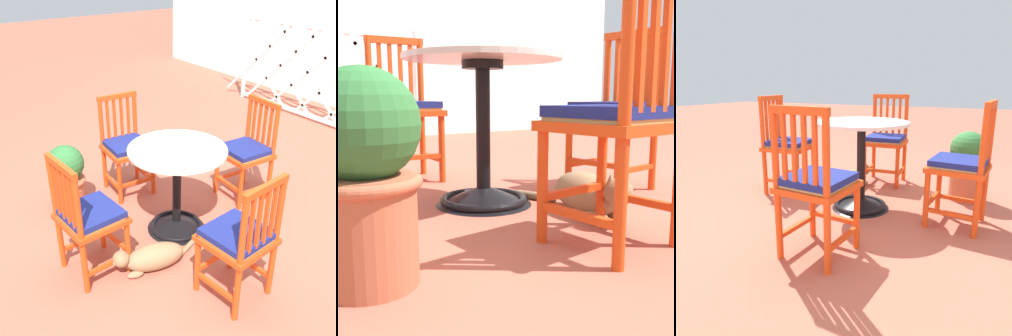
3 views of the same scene
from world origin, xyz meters
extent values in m
plane|color=#AD5642|center=(0.00, 0.00, 0.00)|extent=(24.00, 24.00, 0.00)
cylinder|color=white|center=(-2.16, 2.98, 0.63)|extent=(0.06, 0.06, 1.26)
cube|color=white|center=(-0.57, 2.98, 0.06)|extent=(3.18, 0.04, 0.05)
cube|color=white|center=(-1.94, 2.98, 0.63)|extent=(1.14, 0.02, 1.14)
cube|color=white|center=(-1.48, 2.98, 0.63)|extent=(1.14, 0.02, 1.14)
cube|color=white|center=(-1.03, 2.98, 0.63)|extent=(1.14, 0.02, 1.14)
cube|color=white|center=(-1.94, 2.98, 0.63)|extent=(1.14, 0.02, 1.14)
cube|color=white|center=(-1.48, 2.98, 0.63)|extent=(1.14, 0.02, 1.14)
cube|color=white|center=(-1.03, 2.98, 0.63)|extent=(1.14, 0.02, 1.14)
cone|color=black|center=(0.02, 0.01, 0.05)|extent=(0.48, 0.48, 0.10)
torus|color=black|center=(0.02, 0.01, 0.03)|extent=(0.44, 0.44, 0.04)
cylinder|color=black|center=(0.02, 0.01, 0.37)|extent=(0.07, 0.07, 0.66)
cylinder|color=black|center=(0.02, 0.01, 0.68)|extent=(0.20, 0.20, 0.04)
cylinder|color=silver|center=(0.02, 0.01, 0.72)|extent=(0.76, 0.76, 0.02)
cylinder|color=#D64214|center=(0.66, -0.30, 0.23)|extent=(0.04, 0.04, 0.45)
cylinder|color=#D64214|center=(0.63, 0.04, 0.23)|extent=(0.04, 0.04, 0.45)
cylinder|color=#D64214|center=(1.00, -0.27, 0.46)|extent=(0.04, 0.04, 0.91)
cylinder|color=#D64214|center=(0.97, 0.07, 0.46)|extent=(0.04, 0.04, 0.91)
cube|color=#D64214|center=(0.83, -0.28, 0.14)|extent=(0.34, 0.06, 0.03)
cube|color=#D64214|center=(0.80, 0.06, 0.14)|extent=(0.34, 0.06, 0.03)
cube|color=#D64214|center=(0.65, -0.13, 0.17)|extent=(0.06, 0.34, 0.03)
cube|color=#D64214|center=(0.82, -0.11, 0.43)|extent=(0.43, 0.43, 0.04)
cube|color=tan|center=(0.82, -0.11, 0.45)|extent=(0.38, 0.38, 0.02)
cube|color=#D64214|center=(0.99, -0.20, 0.68)|extent=(0.02, 0.03, 0.39)
cube|color=#D64214|center=(0.99, -0.13, 0.68)|extent=(0.02, 0.03, 0.39)
cube|color=#D64214|center=(0.98, -0.06, 0.68)|extent=(0.02, 0.03, 0.39)
cube|color=#D64214|center=(0.98, 0.00, 0.68)|extent=(0.02, 0.03, 0.39)
cube|color=#D64214|center=(0.98, -0.10, 0.89)|extent=(0.06, 0.38, 0.04)
cube|color=navy|center=(0.82, -0.11, 0.48)|extent=(0.39, 0.39, 0.04)
cylinder|color=#D64214|center=(0.12, 0.64, 0.23)|extent=(0.04, 0.04, 0.45)
cylinder|color=#D64214|center=(-0.22, 0.67, 0.23)|extent=(0.04, 0.04, 0.45)
cylinder|color=#D64214|center=(0.15, 0.98, 0.46)|extent=(0.04, 0.04, 0.91)
cylinder|color=#D64214|center=(-0.19, 1.01, 0.46)|extent=(0.04, 0.04, 0.91)
cube|color=#D64214|center=(0.13, 0.81, 0.14)|extent=(0.06, 0.34, 0.03)
cube|color=#D64214|center=(-0.21, 0.84, 0.14)|extent=(0.06, 0.34, 0.03)
cube|color=#D64214|center=(-0.05, 0.65, 0.17)|extent=(0.34, 0.06, 0.03)
cube|color=#D64214|center=(-0.04, 0.82, 0.43)|extent=(0.43, 0.43, 0.04)
cube|color=tan|center=(-0.04, 0.82, 0.45)|extent=(0.38, 0.38, 0.02)
cube|color=#D64214|center=(0.08, 0.98, 0.68)|extent=(0.03, 0.02, 0.39)
cube|color=#D64214|center=(0.01, 0.99, 0.68)|extent=(0.03, 0.02, 0.39)
cube|color=#D64214|center=(-0.06, 1.00, 0.68)|extent=(0.03, 0.02, 0.39)
cube|color=#D64214|center=(-0.12, 1.00, 0.68)|extent=(0.03, 0.02, 0.39)
cube|color=#D64214|center=(-0.02, 0.99, 0.89)|extent=(0.38, 0.06, 0.04)
cube|color=navy|center=(-0.04, 0.82, 0.48)|extent=(0.39, 0.39, 0.04)
cylinder|color=#D64214|center=(-0.55, 0.17, 0.23)|extent=(0.04, 0.04, 0.45)
cylinder|color=#D64214|center=(-0.58, -0.16, 0.23)|extent=(0.04, 0.04, 0.45)
cylinder|color=#D64214|center=(-0.89, 0.21, 0.46)|extent=(0.04, 0.04, 0.91)
cylinder|color=#D64214|center=(-0.92, -0.13, 0.46)|extent=(0.04, 0.04, 0.91)
cube|color=#D64214|center=(-0.72, 0.19, 0.14)|extent=(0.34, 0.06, 0.03)
cube|color=#D64214|center=(-0.75, -0.15, 0.14)|extent=(0.34, 0.06, 0.03)
cube|color=#D64214|center=(-0.57, 0.00, 0.17)|extent=(0.06, 0.34, 0.03)
cube|color=#D64214|center=(-0.74, 0.02, 0.43)|extent=(0.44, 0.44, 0.04)
cube|color=tan|center=(-0.74, 0.02, 0.45)|extent=(0.38, 0.38, 0.02)
cube|color=#D64214|center=(-0.90, 0.14, 0.68)|extent=(0.02, 0.03, 0.39)
cube|color=#D64214|center=(-0.90, 0.07, 0.68)|extent=(0.02, 0.03, 0.39)
cube|color=#D64214|center=(-0.91, 0.00, 0.68)|extent=(0.02, 0.03, 0.39)
cube|color=#D64214|center=(-0.92, -0.07, 0.68)|extent=(0.02, 0.03, 0.39)
cube|color=#D64214|center=(-0.91, 0.04, 0.89)|extent=(0.07, 0.38, 0.04)
cube|color=navy|center=(-0.74, 0.02, 0.48)|extent=(0.39, 0.39, 0.04)
cylinder|color=#D64214|center=(-0.11, -0.59, 0.23)|extent=(0.04, 0.04, 0.45)
cylinder|color=#D64214|center=(0.22, -0.57, 0.23)|extent=(0.04, 0.04, 0.45)
cylinder|color=#D64214|center=(-0.09, -0.93, 0.46)|extent=(0.04, 0.04, 0.91)
cylinder|color=#D64214|center=(0.25, -0.91, 0.46)|extent=(0.04, 0.04, 0.91)
cube|color=#D64214|center=(-0.10, -0.76, 0.14)|extent=(0.05, 0.34, 0.03)
cube|color=#D64214|center=(0.24, -0.74, 0.14)|extent=(0.05, 0.34, 0.03)
cube|color=#D64214|center=(0.06, -0.58, 0.17)|extent=(0.34, 0.05, 0.03)
cube|color=#D64214|center=(0.07, -0.75, 0.43)|extent=(0.42, 0.42, 0.04)
cube|color=tan|center=(0.07, -0.75, 0.45)|extent=(0.37, 0.37, 0.02)
cube|color=#D64214|center=(-0.03, -0.93, 0.68)|extent=(0.03, 0.02, 0.39)
cube|color=#D64214|center=(0.04, -0.92, 0.68)|extent=(0.03, 0.02, 0.39)
cube|color=#D64214|center=(0.11, -0.92, 0.68)|extent=(0.03, 0.02, 0.39)
cube|color=#D64214|center=(0.18, -0.91, 0.68)|extent=(0.03, 0.02, 0.39)
cube|color=#D64214|center=(0.08, -0.92, 0.89)|extent=(0.38, 0.06, 0.04)
cube|color=navy|center=(0.07, -0.75, 0.48)|extent=(0.38, 0.38, 0.04)
ellipsoid|color=#8E704C|center=(0.31, -0.40, 0.10)|extent=(0.30, 0.48, 0.19)
ellipsoid|color=silver|center=(0.29, -0.50, 0.08)|extent=(0.19, 0.21, 0.14)
sphere|color=#8E704C|center=(0.25, -0.64, 0.15)|extent=(0.12, 0.12, 0.12)
ellipsoid|color=silver|center=(0.24, -0.68, 0.14)|extent=(0.06, 0.06, 0.04)
cone|color=#8E704C|center=(0.28, -0.64, 0.20)|extent=(0.04, 0.04, 0.04)
cone|color=#8E704C|center=(0.22, -0.62, 0.20)|extent=(0.04, 0.04, 0.04)
ellipsoid|color=#8E704C|center=(0.32, -0.57, 0.03)|extent=(0.08, 0.13, 0.05)
ellipsoid|color=#8E704C|center=(0.22, -0.55, 0.03)|extent=(0.08, 0.13, 0.05)
cylinder|color=#8E704C|center=(0.29, -0.07, 0.02)|extent=(0.12, 0.22, 0.04)
cylinder|color=#B25B3D|center=(-0.75, -0.58, 0.16)|extent=(0.28, 0.28, 0.32)
torus|color=#B25B3D|center=(-0.75, -0.58, 0.30)|extent=(0.32, 0.32, 0.04)
sphere|color=#2D6B33|center=(-0.75, -0.58, 0.46)|extent=(0.32, 0.32, 0.32)
camera|label=1|loc=(2.25, -1.69, 2.04)|focal=44.04mm
camera|label=2|loc=(-1.12, -1.76, 0.54)|focal=46.10mm
camera|label=3|loc=(-0.95, 2.41, 1.03)|focal=34.72mm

